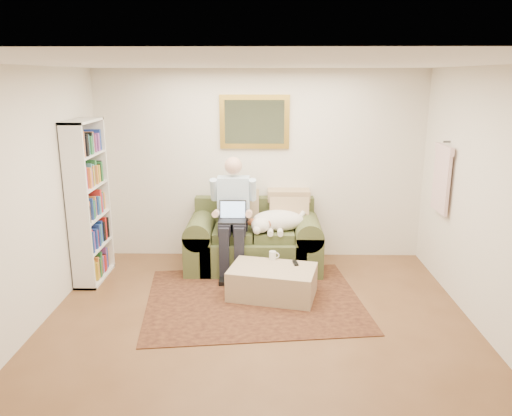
{
  "coord_description": "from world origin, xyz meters",
  "views": [
    {
      "loc": [
        0.07,
        -4.3,
        2.5
      ],
      "look_at": [
        -0.04,
        1.53,
        0.95
      ],
      "focal_mm": 35.0,
      "sensor_mm": 36.0,
      "label": 1
    }
  ],
  "objects_px": {
    "seated_man": "(233,217)",
    "sleeping_dog": "(278,220)",
    "bookshelf": "(88,202)",
    "laptop": "(233,215)",
    "sofa": "(254,245)",
    "coffee_mug": "(273,255)",
    "ottoman": "(272,282)"
  },
  "relations": [
    {
      "from": "ottoman",
      "to": "sofa",
      "type": "bearing_deg",
      "value": 104.19
    },
    {
      "from": "laptop",
      "to": "bookshelf",
      "type": "relative_size",
      "value": 0.17
    },
    {
      "from": "sofa",
      "to": "sleeping_dog",
      "type": "xyz_separation_m",
      "value": [
        0.32,
        -0.09,
        0.37
      ]
    },
    {
      "from": "sofa",
      "to": "bookshelf",
      "type": "xyz_separation_m",
      "value": [
        -2.03,
        -0.42,
        0.69
      ]
    },
    {
      "from": "sofa",
      "to": "sleeping_dog",
      "type": "bearing_deg",
      "value": -15.74
    },
    {
      "from": "sofa",
      "to": "laptop",
      "type": "xyz_separation_m",
      "value": [
        -0.27,
        -0.23,
        0.48
      ]
    },
    {
      "from": "sleeping_dog",
      "to": "ottoman",
      "type": "bearing_deg",
      "value": -95.56
    },
    {
      "from": "laptop",
      "to": "bookshelf",
      "type": "distance_m",
      "value": 1.78
    },
    {
      "from": "sleeping_dog",
      "to": "bookshelf",
      "type": "xyz_separation_m",
      "value": [
        -2.34,
        -0.33,
        0.32
      ]
    },
    {
      "from": "coffee_mug",
      "to": "bookshelf",
      "type": "distance_m",
      "value": 2.36
    },
    {
      "from": "laptop",
      "to": "ottoman",
      "type": "height_order",
      "value": "laptop"
    },
    {
      "from": "seated_man",
      "to": "ottoman",
      "type": "height_order",
      "value": "seated_man"
    },
    {
      "from": "coffee_mug",
      "to": "bookshelf",
      "type": "relative_size",
      "value": 0.05
    },
    {
      "from": "sofa",
      "to": "coffee_mug",
      "type": "height_order",
      "value": "sofa"
    },
    {
      "from": "sofa",
      "to": "ottoman",
      "type": "xyz_separation_m",
      "value": [
        0.24,
        -0.93,
        -0.13
      ]
    },
    {
      "from": "seated_man",
      "to": "sleeping_dog",
      "type": "relative_size",
      "value": 2.04
    },
    {
      "from": "sleeping_dog",
      "to": "bookshelf",
      "type": "height_order",
      "value": "bookshelf"
    },
    {
      "from": "laptop",
      "to": "bookshelf",
      "type": "xyz_separation_m",
      "value": [
        -1.76,
        -0.19,
        0.22
      ]
    },
    {
      "from": "sofa",
      "to": "ottoman",
      "type": "distance_m",
      "value": 0.97
    },
    {
      "from": "ottoman",
      "to": "laptop",
      "type": "bearing_deg",
      "value": 125.56
    },
    {
      "from": "sleeping_dog",
      "to": "coffee_mug",
      "type": "relative_size",
      "value": 7.3
    },
    {
      "from": "sleeping_dog",
      "to": "ottoman",
      "type": "relative_size",
      "value": 0.75
    },
    {
      "from": "ottoman",
      "to": "coffee_mug",
      "type": "bearing_deg",
      "value": 89.21
    },
    {
      "from": "sofa",
      "to": "laptop",
      "type": "bearing_deg",
      "value": -138.98
    },
    {
      "from": "bookshelf",
      "to": "laptop",
      "type": "bearing_deg",
      "value": 6.05
    },
    {
      "from": "sleeping_dog",
      "to": "ottoman",
      "type": "height_order",
      "value": "sleeping_dog"
    },
    {
      "from": "sofa",
      "to": "bookshelf",
      "type": "distance_m",
      "value": 2.18
    },
    {
      "from": "ottoman",
      "to": "coffee_mug",
      "type": "distance_m",
      "value": 0.36
    },
    {
      "from": "sofa",
      "to": "laptop",
      "type": "height_order",
      "value": "laptop"
    },
    {
      "from": "seated_man",
      "to": "coffee_mug",
      "type": "distance_m",
      "value": 0.78
    },
    {
      "from": "bookshelf",
      "to": "sleeping_dog",
      "type": "bearing_deg",
      "value": 7.97
    },
    {
      "from": "sleeping_dog",
      "to": "seated_man",
      "type": "bearing_deg",
      "value": -172.87
    }
  ]
}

